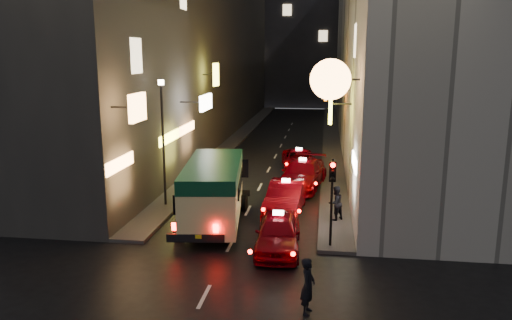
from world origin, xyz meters
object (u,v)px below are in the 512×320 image
at_px(lamp_post, 163,134).
at_px(pedestrian_crossing, 308,282).
at_px(minibus, 214,186).
at_px(traffic_light, 332,184).
at_px(taxi_near, 278,230).

bearing_deg(lamp_post, pedestrian_crossing, -51.90).
distance_m(minibus, traffic_light, 5.77).
xyz_separation_m(minibus, traffic_light, (5.20, -2.34, 0.88)).
bearing_deg(lamp_post, minibus, -36.06).
distance_m(pedestrian_crossing, lamp_post, 12.46).
xyz_separation_m(minibus, taxi_near, (3.16, -2.63, -0.96)).
xyz_separation_m(traffic_light, lamp_post, (-8.20, 4.53, 1.04)).
relative_size(minibus, pedestrian_crossing, 3.51).
distance_m(taxi_near, lamp_post, 8.33).
distance_m(taxi_near, pedestrian_crossing, 4.94).
bearing_deg(traffic_light, taxi_near, -171.97).
bearing_deg(minibus, taxi_near, -39.79).
height_order(taxi_near, traffic_light, traffic_light).
distance_m(minibus, lamp_post, 4.18).
bearing_deg(taxi_near, lamp_post, 141.98).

